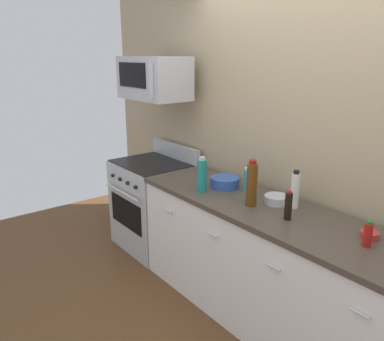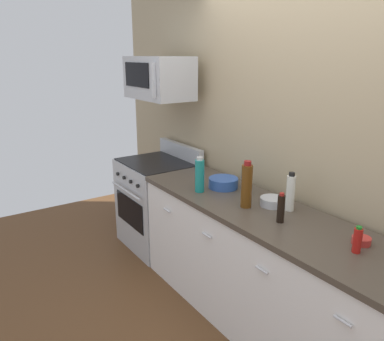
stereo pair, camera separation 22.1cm
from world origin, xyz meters
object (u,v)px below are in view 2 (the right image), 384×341
bottle_dish_soap (245,182)px  bottle_vinegar_white (290,193)px  bottle_wine_amber (247,185)px  bowl_blue_mixing (223,182)px  range_oven (158,203)px  bottle_sparkling_teal (200,175)px  bowl_steel_prep (272,201)px  microwave (159,78)px  bottle_soy_sauce_dark (281,208)px  bowl_red_small (361,240)px  bottle_hot_sauce_red (357,240)px

bottle_dish_soap → bottle_vinegar_white: bearing=5.3°
bottle_wine_amber → bowl_blue_mixing: (-0.42, 0.13, -0.12)m
range_oven → bowl_blue_mixing: range_oven is taller
bottle_sparkling_teal → bottle_vinegar_white: bottle_sparkling_teal is taller
bottle_sparkling_teal → bowl_steel_prep: bearing=26.0°
microwave → bottle_sparkling_teal: size_ratio=2.62×
range_oven → bowl_steel_prep: (1.50, 0.11, 0.48)m
bottle_wine_amber → bottle_soy_sauce_dark: (0.32, 0.01, -0.07)m
bottle_soy_sauce_dark → bottle_dish_soap: bearing=163.1°
bottle_wine_amber → bowl_red_small: size_ratio=3.16×
bottle_sparkling_teal → bottle_soy_sauce_dark: size_ratio=1.41×
bottle_sparkling_teal → bowl_red_small: size_ratio=2.63×
bowl_red_small → bottle_vinegar_white: bearing=176.3°
bottle_soy_sauce_dark → bowl_red_small: 0.51m
bottle_soy_sauce_dark → bowl_steel_prep: bottle_soy_sauce_dark is taller
bottle_vinegar_white → bowl_steel_prep: bottle_vinegar_white is taller
bottle_soy_sauce_dark → bottle_dish_soap: 0.55m
bottle_wine_amber → bowl_red_small: (0.79, 0.17, -0.14)m
bottle_hot_sauce_red → bowl_blue_mixing: (-1.25, 0.07, -0.03)m
bowl_red_small → bowl_steel_prep: bowl_steel_prep is taller
bottle_dish_soap → bottle_wine_amber: bearing=-39.5°
microwave → bowl_blue_mixing: size_ratio=3.09×
bottle_vinegar_white → range_oven: bearing=-174.9°
bottle_wine_amber → bottle_dish_soap: bearing=140.5°
bottle_vinegar_white → bowl_blue_mixing: 0.65m
microwave → bottle_soy_sauce_dark: size_ratio=3.71×
microwave → bottle_vinegar_white: size_ratio=2.69×
bottle_soy_sauce_dark → bottle_sparkling_teal: bearing=-172.7°
bottle_dish_soap → bowl_steel_prep: 0.30m
microwave → bowl_steel_prep: 1.70m
microwave → bottle_hot_sauce_red: 2.38m
bowl_steel_prep → bowl_blue_mixing: (-0.51, -0.05, 0.01)m
bottle_hot_sauce_red → bottle_vinegar_white: size_ratio=0.56×
bottle_vinegar_white → bottle_dish_soap: bearing=-174.7°
microwave → bowl_blue_mixing: 1.27m
bottle_vinegar_white → bowl_blue_mixing: bearing=-172.7°
bottle_hot_sauce_red → bottle_soy_sauce_dark: bearing=-175.0°
bottle_sparkling_teal → bottle_vinegar_white: bearing=24.1°
bottle_wine_amber → bottle_hot_sauce_red: (0.84, 0.06, -0.09)m
bottle_wine_amber → bowl_blue_mixing: 0.45m
range_oven → bowl_steel_prep: range_oven is taller
bottle_vinegar_white → bottle_soy_sauce_dark: 0.23m
bottle_wine_amber → bowl_steel_prep: size_ratio=1.93×
range_oven → bottle_dish_soap: bearing=5.1°
bottle_sparkling_teal → bowl_steel_prep: bottle_sparkling_teal is taller
bottle_hot_sauce_red → bottle_vinegar_white: bottle_vinegar_white is taller
bottle_vinegar_white → bowl_red_small: (0.58, -0.04, -0.11)m
bottle_hot_sauce_red → microwave: bearing=178.7°
bottle_sparkling_teal → bowl_steel_prep: 0.61m
bottle_sparkling_teal → bowl_steel_prep: size_ratio=1.61×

